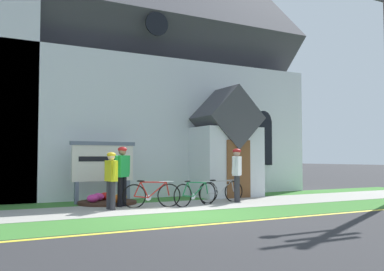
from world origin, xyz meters
TOP-DOWN VIEW (x-y plane):
  - ground at (0.00, 4.00)m, footprint 140.00×140.00m
  - sidewalk_slab at (1.38, 1.86)m, footprint 32.00×2.61m
  - grass_verge at (1.38, -0.47)m, footprint 32.00×2.05m
  - church_lawn at (1.38, 3.96)m, footprint 24.00×1.57m
  - curb_paint_stripe at (1.38, -1.64)m, footprint 28.00×0.16m
  - church_building at (1.00, 9.69)m, footprint 14.67×12.33m
  - church_sign at (-0.86, 3.90)m, footprint 2.19×0.26m
  - flower_bed at (-0.86, 3.39)m, footprint 1.83×1.83m
  - bicycle_black at (0.04, 1.97)m, footprint 1.72×0.41m
  - bicycle_green at (1.39, 1.74)m, footprint 1.69×0.45m
  - bicycle_orange at (2.61, 2.22)m, footprint 1.69×0.08m
  - cyclist_in_white_jersey at (-0.70, 2.48)m, footprint 0.60×0.52m
  - cyclist_in_blue_jersey at (3.07, 1.97)m, footprint 0.58×0.48m
  - cyclist_in_green_jersey at (-1.22, 1.89)m, footprint 0.28×0.73m
  - roadside_conifer at (8.39, 9.57)m, footprint 3.14×3.14m
  - distant_hill at (1.32, 65.68)m, footprint 94.28×45.51m

SIDE VIEW (x-z plane):
  - ground at x=0.00m, z-range 0.00..0.00m
  - distant_hill at x=1.32m, z-range -12.01..12.01m
  - curb_paint_stripe at x=1.38m, z-range 0.00..0.01m
  - grass_verge at x=1.38m, z-range 0.00..0.01m
  - church_lawn at x=1.38m, z-range 0.00..0.01m
  - sidewalk_slab at x=1.38m, z-range 0.00..0.01m
  - flower_bed at x=-0.86m, z-range -0.07..0.27m
  - bicycle_orange at x=2.61m, z-range -0.02..0.75m
  - bicycle_green at x=1.39m, z-range -0.03..0.76m
  - bicycle_black at x=0.04m, z-range -0.04..0.78m
  - cyclist_in_green_jersey at x=-1.22m, z-range 0.13..1.75m
  - cyclist_in_blue_jersey at x=3.07m, z-range 0.16..1.92m
  - cyclist_in_white_jersey at x=-0.70m, z-range 0.17..1.96m
  - church_sign at x=-0.86m, z-range 0.30..2.28m
  - roadside_conifer at x=8.39m, z-range 0.95..8.31m
  - church_building at x=1.00m, z-range -2.05..12.08m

